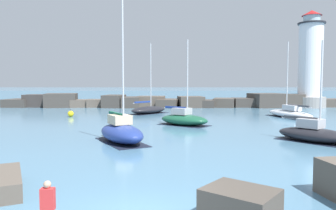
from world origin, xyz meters
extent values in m
cube|color=teal|center=(0.00, 106.75, 0.00)|extent=(400.00, 116.00, 0.01)
cube|color=#423D38|center=(-24.95, 47.31, 0.69)|extent=(4.75, 5.33, 1.37)
cube|color=#383330|center=(-21.88, 47.06, 1.08)|extent=(3.89, 3.64, 2.16)
cube|color=#423D38|center=(-17.55, 46.71, 1.17)|extent=(5.84, 5.47, 2.35)
cube|color=brown|center=(-14.31, 46.56, 0.65)|extent=(3.82, 3.87, 1.30)
cube|color=brown|center=(-11.21, 46.65, 0.68)|extent=(4.03, 3.67, 1.35)
cube|color=#423D38|center=(-8.41, 46.46, 1.05)|extent=(3.59, 5.37, 2.09)
cube|color=#423D38|center=(-5.60, 46.43, 0.88)|extent=(3.44, 5.72, 1.76)
cube|color=brown|center=(-2.05, 47.54, 0.93)|extent=(4.84, 3.69, 1.87)
cube|color=#4C443D|center=(1.00, 46.93, 0.68)|extent=(4.47, 5.93, 1.36)
cube|color=#4C443D|center=(4.77, 46.29, 0.92)|extent=(4.58, 4.73, 1.85)
cube|color=#423D38|center=(7.54, 46.59, 0.62)|extent=(3.80, 5.29, 1.23)
cube|color=#4C443D|center=(10.67, 47.18, 0.75)|extent=(4.65, 5.84, 1.50)
cube|color=#423D38|center=(14.28, 47.36, 0.76)|extent=(4.11, 4.60, 1.53)
cube|color=#423D38|center=(17.87, 46.68, 1.18)|extent=(6.00, 5.98, 2.36)
cube|color=#4C443D|center=(21.72, 46.21, 1.14)|extent=(4.23, 3.94, 2.28)
cube|color=#423D38|center=(24.94, 46.88, 0.64)|extent=(3.96, 3.61, 1.27)
cube|color=#4C443D|center=(29.19, 47.48, 0.69)|extent=(4.75, 3.83, 1.39)
cylinder|color=gray|center=(24.98, 46.08, 0.90)|extent=(5.23, 5.23, 1.80)
cylinder|color=white|center=(24.98, 46.08, 7.90)|extent=(3.87, 3.87, 12.21)
cylinder|color=#232328|center=(24.98, 46.08, 14.13)|extent=(4.45, 4.45, 0.25)
cylinder|color=silver|center=(24.98, 46.08, 14.83)|extent=(2.71, 2.71, 1.15)
cone|color=#B21919|center=(24.98, 46.08, 15.86)|extent=(3.29, 3.29, 0.90)
cube|color=#4C443D|center=(3.03, -0.02, 0.50)|extent=(2.63, 2.56, 1.00)
ellipsoid|color=#195138|center=(2.45, 22.53, 0.53)|extent=(5.67, 5.11, 1.05)
cube|color=black|center=(2.45, 22.53, 0.01)|extent=(5.43, 4.91, 0.03)
cube|color=#B2B2B7|center=(2.24, 22.68, 1.37)|extent=(2.07, 2.03, 0.64)
cylinder|color=silver|center=(2.76, 22.29, 4.70)|extent=(0.12, 0.12, 7.29)
cylinder|color=#BCBCC1|center=(1.61, 23.15, 1.60)|extent=(2.36, 1.79, 0.10)
cube|color=navy|center=(1.61, 23.15, 1.70)|extent=(2.08, 1.61, 0.20)
ellipsoid|color=white|center=(15.40, 29.33, 0.46)|extent=(4.09, 7.85, 0.91)
cube|color=black|center=(15.40, 29.33, 0.01)|extent=(3.94, 7.47, 0.03)
cube|color=silver|center=(15.51, 28.97, 1.23)|extent=(1.69, 2.50, 0.64)
cylinder|color=silver|center=(15.23, 29.88, 5.00)|extent=(0.12, 0.12, 8.18)
cylinder|color=#BCBCC1|center=(15.85, 27.88, 1.46)|extent=(1.34, 4.03, 0.10)
cube|color=#4C4C51|center=(15.85, 27.88, 1.56)|extent=(1.24, 3.46, 0.20)
ellipsoid|color=black|center=(-1.77, 34.77, 0.49)|extent=(5.78, 6.19, 0.98)
cube|color=black|center=(-1.77, 34.77, 0.01)|extent=(5.55, 5.93, 0.03)
cylinder|color=silver|center=(-1.48, 35.11, 5.24)|extent=(0.12, 0.12, 8.51)
cylinder|color=#BCBCC1|center=(-2.55, 33.85, 1.53)|extent=(2.22, 2.59, 0.10)
cube|color=navy|center=(-2.55, 33.85, 1.63)|extent=(1.98, 2.28, 0.20)
ellipsoid|color=black|center=(11.21, 13.38, 0.49)|extent=(5.16, 5.47, 0.98)
cube|color=black|center=(11.21, 13.38, 0.01)|extent=(4.96, 5.24, 0.03)
cube|color=#B2B2B7|center=(11.04, 13.58, 1.30)|extent=(1.98, 2.01, 0.64)
cylinder|color=silver|center=(11.47, 13.08, 4.04)|extent=(0.12, 0.12, 6.12)
cylinder|color=#BCBCC1|center=(10.52, 14.18, 1.53)|extent=(1.97, 2.26, 0.10)
cube|color=#4C4C51|center=(10.52, 14.18, 1.63)|extent=(1.76, 1.99, 0.20)
ellipsoid|color=navy|center=(-2.41, 13.15, 0.64)|extent=(4.68, 5.91, 1.27)
cube|color=black|center=(-2.41, 13.15, 0.01)|extent=(4.51, 5.65, 0.03)
cube|color=beige|center=(-2.54, 13.39, 1.59)|extent=(1.91, 2.05, 0.64)
cylinder|color=silver|center=(-2.21, 12.80, 5.89)|extent=(0.12, 0.12, 9.24)
cylinder|color=#BCBCC1|center=(-2.94, 14.11, 1.82)|extent=(1.55, 2.68, 0.10)
cube|color=#1E664C|center=(-2.94, 14.11, 1.92)|extent=(1.42, 2.33, 0.20)
sphere|color=yellow|center=(-11.16, 30.60, 0.37)|extent=(0.73, 0.73, 0.73)
cylinder|color=black|center=(-11.16, 30.60, 0.83)|extent=(0.04, 0.04, 0.20)
cube|color=red|center=(-2.38, -0.98, 1.05)|extent=(0.36, 0.22, 0.59)
sphere|color=tan|center=(-2.38, -0.98, 1.45)|extent=(0.20, 0.20, 0.20)
camera|label=1|loc=(0.86, -9.58, 4.17)|focal=35.00mm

